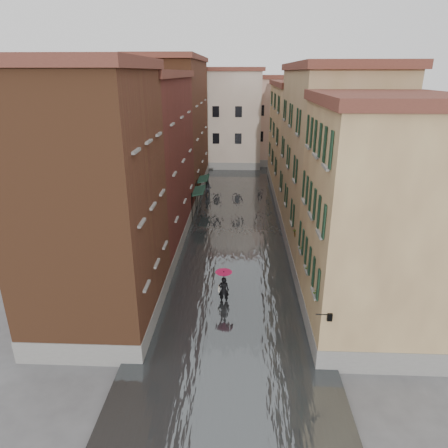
# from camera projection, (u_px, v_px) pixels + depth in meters

# --- Properties ---
(ground) EXTENTS (120.00, 120.00, 0.00)m
(ground) POSITION_uv_depth(u_px,v_px,m) (232.00, 300.00, 24.02)
(ground) COLOR #535255
(ground) RESTS_ON ground
(floodwater) EXTENTS (10.00, 60.00, 0.20)m
(floodwater) POSITION_uv_depth(u_px,v_px,m) (235.00, 223.00, 36.12)
(floodwater) COLOR #3E4245
(floodwater) RESTS_ON ground
(building_left_near) EXTENTS (6.00, 8.00, 13.00)m
(building_left_near) POSITION_uv_depth(u_px,v_px,m) (93.00, 207.00, 20.12)
(building_left_near) COLOR brown
(building_left_near) RESTS_ON ground
(building_left_mid) EXTENTS (6.00, 14.00, 12.50)m
(building_left_mid) POSITION_uv_depth(u_px,v_px,m) (144.00, 165.00, 30.48)
(building_left_mid) COLOR #5D221D
(building_left_mid) RESTS_ON ground
(building_left_far) EXTENTS (6.00, 16.00, 14.00)m
(building_left_far) POSITION_uv_depth(u_px,v_px,m) (175.00, 129.00, 44.22)
(building_left_far) COLOR brown
(building_left_far) RESTS_ON ground
(building_right_near) EXTENTS (6.00, 8.00, 11.50)m
(building_right_near) POSITION_uv_depth(u_px,v_px,m) (372.00, 225.00, 19.82)
(building_right_near) COLOR #906D4A
(building_right_near) RESTS_ON ground
(building_right_mid) EXTENTS (6.00, 14.00, 13.00)m
(building_right_mid) POSITION_uv_depth(u_px,v_px,m) (329.00, 163.00, 29.83)
(building_right_mid) COLOR tan
(building_right_mid) RESTS_ON ground
(building_right_far) EXTENTS (6.00, 16.00, 11.50)m
(building_right_far) POSITION_uv_depth(u_px,v_px,m) (301.00, 141.00, 44.10)
(building_right_far) COLOR #906D4A
(building_right_far) RESTS_ON ground
(building_end_cream) EXTENTS (12.00, 9.00, 13.00)m
(building_end_cream) POSITION_uv_depth(u_px,v_px,m) (218.00, 120.00, 57.31)
(building_end_cream) COLOR beige
(building_end_cream) RESTS_ON ground
(building_end_pink) EXTENTS (10.00, 9.00, 12.00)m
(building_end_pink) POSITION_uv_depth(u_px,v_px,m) (279.00, 122.00, 58.99)
(building_end_pink) COLOR tan
(building_end_pink) RESTS_ON ground
(awning_near) EXTENTS (1.09, 3.31, 2.80)m
(awning_near) POSITION_uv_depth(u_px,v_px,m) (199.00, 191.00, 37.19)
(awning_near) COLOR #142E22
(awning_near) RESTS_ON ground
(awning_far) EXTENTS (1.09, 2.95, 2.80)m
(awning_far) POSITION_uv_depth(u_px,v_px,m) (203.00, 179.00, 41.31)
(awning_far) COLOR #142E22
(awning_far) RESTS_ON ground
(wall_lantern) EXTENTS (0.71, 0.22, 0.35)m
(wall_lantern) POSITION_uv_depth(u_px,v_px,m) (329.00, 316.00, 17.17)
(wall_lantern) COLOR black
(wall_lantern) RESTS_ON ground
(window_planters) EXTENTS (0.59, 8.56, 0.84)m
(window_planters) POSITION_uv_depth(u_px,v_px,m) (307.00, 254.00, 21.87)
(window_planters) COLOR #974A31
(window_planters) RESTS_ON ground
(pedestrian_main) EXTENTS (1.01, 1.01, 2.06)m
(pedestrian_main) POSITION_uv_depth(u_px,v_px,m) (224.00, 284.00, 23.30)
(pedestrian_main) COLOR black
(pedestrian_main) RESTS_ON ground
(pedestrian_far) EXTENTS (1.08, 0.96, 1.86)m
(pedestrian_far) POSITION_uv_depth(u_px,v_px,m) (208.00, 188.00, 43.73)
(pedestrian_far) COLOR black
(pedestrian_far) RESTS_ON ground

